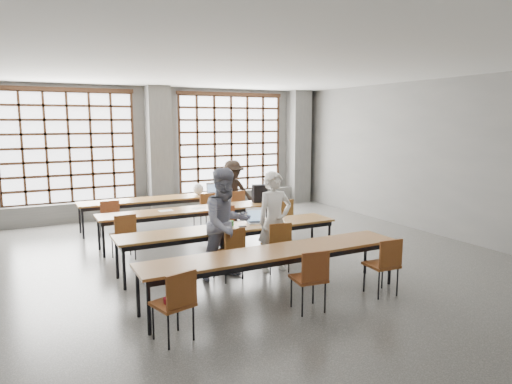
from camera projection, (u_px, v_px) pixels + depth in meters
floor at (241, 267)px, 8.11m from camera, size 11.00×11.00×0.00m
ceiling at (240, 64)px, 7.57m from camera, size 11.00×11.00×0.00m
wall_back at (156, 151)px, 12.67m from camera, size 10.00×0.00×10.00m
wall_right at (444, 158)px, 10.09m from camera, size 0.00×11.00×11.00m
column_mid at (159, 151)px, 12.43m from camera, size 0.60×0.55×3.50m
column_right at (298, 147)px, 14.46m from camera, size 0.60×0.55×3.50m
window_left at (69, 148)px, 11.57m from camera, size 3.32×0.12×3.00m
window_right at (231, 144)px, 13.60m from camera, size 3.32×0.12×3.00m
sill_ledge at (160, 205)px, 12.73m from camera, size 9.80×0.35×0.50m
desk_row_a at (164, 200)px, 11.08m from camera, size 4.00×0.70×0.73m
desk_row_b at (194, 212)px, 9.70m from camera, size 4.00×0.70×0.73m
desk_row_c at (231, 230)px, 8.04m from camera, size 4.00×0.70×0.73m
desk_row_d at (276, 255)px, 6.56m from camera, size 4.00×0.70×0.73m
chair_back_left at (110, 216)px, 9.92m from camera, size 0.43×0.43×0.88m
chair_back_mid at (205, 207)px, 10.92m from camera, size 0.48×0.48×0.88m
chair_back_right at (235, 204)px, 11.28m from camera, size 0.49×0.49×0.88m
chair_mid_left at (124, 232)px, 8.45m from camera, size 0.44×0.45×0.88m
chair_mid_centre at (223, 221)px, 9.35m from camera, size 0.43×0.43×0.88m
chair_mid_right at (283, 215)px, 10.00m from camera, size 0.53×0.53×0.88m
chair_front_left at (231, 248)px, 7.38m from camera, size 0.50×0.50×0.88m
chair_front_right at (278, 242)px, 7.77m from camera, size 0.47×0.47×0.88m
chair_near_left at (176, 299)px, 5.28m from camera, size 0.52×0.52×0.88m
chair_near_mid at (311, 274)px, 6.12m from camera, size 0.46×0.47×0.88m
chair_near_right at (385, 261)px, 6.71m from camera, size 0.44×0.45×0.88m
student_male at (275, 221)px, 7.84m from camera, size 0.65×0.44×1.73m
student_female at (226, 224)px, 7.42m from camera, size 0.98×0.81×1.83m
student_back at (233, 193)px, 11.34m from camera, size 1.09×0.69×1.61m
laptop_front at (257, 219)px, 8.37m from camera, size 0.42×0.38×0.26m
laptop_back at (214, 191)px, 11.77m from camera, size 0.38×0.33×0.26m
mouse at (278, 221)px, 8.43m from camera, size 0.11×0.08×0.04m
green_box at (226, 224)px, 8.07m from camera, size 0.26×0.14×0.09m
phone at (243, 226)px, 8.02m from camera, size 0.14×0.08×0.01m
paper_sheet_a at (166, 211)px, 9.47m from camera, size 0.30×0.21×0.00m
paper_sheet_c at (199, 208)px, 9.74m from camera, size 0.30×0.21×0.00m
backpack at (260, 193)px, 10.43m from camera, size 0.35×0.26×0.40m
plastic_bag at (198, 189)px, 11.50m from camera, size 0.32×0.29×0.29m
red_pouch at (173, 300)px, 5.34m from camera, size 0.21×0.10×0.06m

